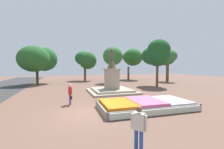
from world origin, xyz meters
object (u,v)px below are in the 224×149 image
flower_planter (145,105)px  pedestrian_near_planter (139,126)px  statue_monument (112,84)px  pedestrian_with_handbag (70,93)px

flower_planter → pedestrian_near_planter: (-2.97, -4.52, 0.64)m
statue_monument → pedestrian_with_handbag: 6.42m
statue_monument → pedestrian_with_handbag: bearing=-138.0°
flower_planter → pedestrian_near_planter: 5.45m
statue_monument → pedestrian_near_planter: statue_monument is taller
flower_planter → pedestrian_near_planter: size_ratio=4.09×
pedestrian_with_handbag → pedestrian_near_planter: (1.86, -7.32, 0.02)m
pedestrian_with_handbag → pedestrian_near_planter: size_ratio=1.00×
flower_planter → pedestrian_with_handbag: pedestrian_with_handbag is taller
flower_planter → statue_monument: 7.13m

